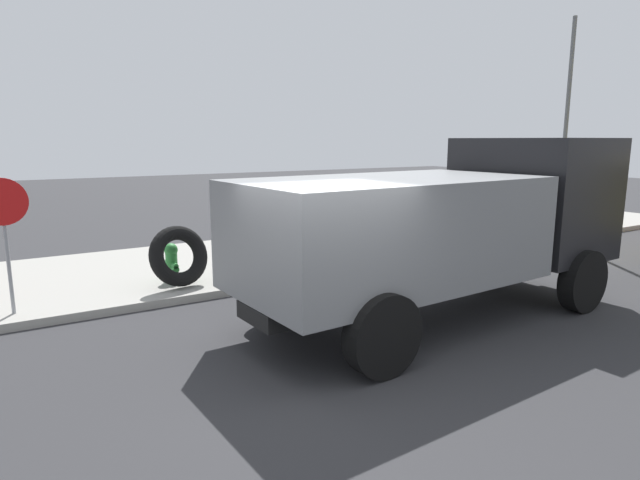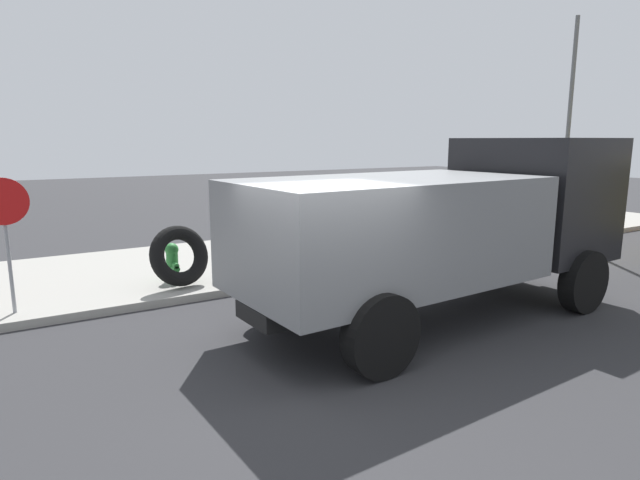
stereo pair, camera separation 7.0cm
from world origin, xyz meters
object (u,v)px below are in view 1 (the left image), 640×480
loose_tire (179,256)px  dump_truck_gray (448,222)px  stop_sign (4,221)px  street_light_pole (566,129)px  fire_hydrant (172,261)px

loose_tire → dump_truck_gray: (3.49, -3.61, 0.85)m
stop_sign → street_light_pole: size_ratio=0.36×
fire_hydrant → dump_truck_gray: bearing=-49.9°
stop_sign → street_light_pole: bearing=-0.2°
stop_sign → dump_truck_gray: bearing=-28.5°
stop_sign → dump_truck_gray: 7.19m
loose_tire → stop_sign: bearing=-176.5°
loose_tire → stop_sign: 2.99m
fire_hydrant → street_light_pole: street_light_pole is taller
stop_sign → fire_hydrant: bearing=13.9°
fire_hydrant → stop_sign: size_ratio=0.34×
loose_tire → dump_truck_gray: 5.09m
dump_truck_gray → fire_hydrant: bearing=130.1°
street_light_pole → fire_hydrant: bearing=176.2°
dump_truck_gray → street_light_pole: (8.11, 3.38, 1.67)m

